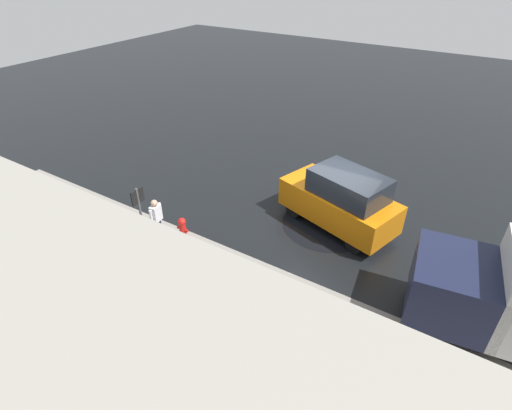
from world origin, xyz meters
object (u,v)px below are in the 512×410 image
at_px(moving_hatchback, 341,200).
at_px(pedestrian, 156,214).
at_px(fire_hydrant, 183,229).
at_px(sign_post, 141,213).

relative_size(moving_hatchback, pedestrian, 3.46).
bearing_deg(moving_hatchback, fire_hydrant, 40.24).
distance_m(pedestrian, sign_post, 1.55).
bearing_deg(fire_hydrant, pedestrian, 7.74).
bearing_deg(sign_post, moving_hatchback, -133.19).
relative_size(pedestrian, sign_post, 0.51).
distance_m(moving_hatchback, sign_post, 6.30).
bearing_deg(pedestrian, moving_hatchback, -144.81).
bearing_deg(sign_post, pedestrian, -59.98).
xyz_separation_m(moving_hatchback, sign_post, (4.29, 4.57, 0.55)).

